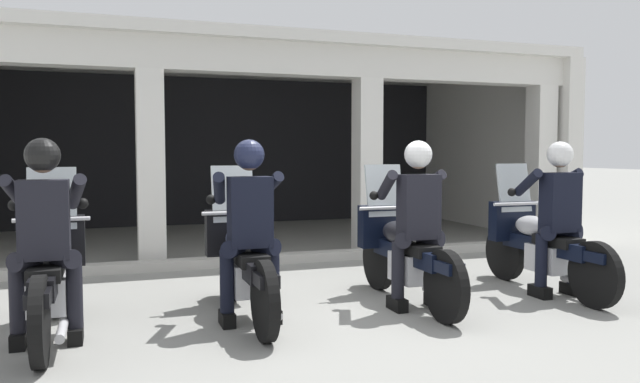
# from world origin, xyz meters

# --- Properties ---
(ground_plane) EXTENTS (80.00, 80.00, 0.00)m
(ground_plane) POSITION_xyz_m (0.00, 3.00, 0.00)
(ground_plane) COLOR gray
(station_building) EXTENTS (10.35, 4.96, 3.14)m
(station_building) POSITION_xyz_m (0.14, 5.66, 2.02)
(station_building) COLOR black
(station_building) RESTS_ON ground
(kerb_strip) EXTENTS (9.85, 0.24, 0.12)m
(kerb_strip) POSITION_xyz_m (0.14, 2.64, 0.06)
(kerb_strip) COLOR #B7B5AD
(kerb_strip) RESTS_ON ground
(motorcycle_far_left) EXTENTS (0.62, 2.04, 1.35)m
(motorcycle_far_left) POSITION_xyz_m (-2.40, 0.14, 0.50)
(motorcycle_far_left) COLOR black
(motorcycle_far_left) RESTS_ON ground
(police_officer_far_left) EXTENTS (0.63, 0.61, 1.58)m
(police_officer_far_left) POSITION_xyz_m (-2.40, -0.15, 0.94)
(police_officer_far_left) COLOR black
(police_officer_far_left) RESTS_ON ground
(motorcycle_center_left) EXTENTS (0.62, 2.04, 1.35)m
(motorcycle_center_left) POSITION_xyz_m (-0.80, 0.21, 0.50)
(motorcycle_center_left) COLOR black
(motorcycle_center_left) RESTS_ON ground
(police_officer_center_left) EXTENTS (0.63, 0.61, 1.58)m
(police_officer_center_left) POSITION_xyz_m (-0.80, -0.07, 0.94)
(police_officer_center_left) COLOR black
(police_officer_center_left) RESTS_ON ground
(motorcycle_center_right) EXTENTS (0.62, 2.04, 1.35)m
(motorcycle_center_right) POSITION_xyz_m (0.80, 0.20, 0.50)
(motorcycle_center_right) COLOR black
(motorcycle_center_right) RESTS_ON ground
(police_officer_center_right) EXTENTS (0.63, 0.61, 1.58)m
(police_officer_center_right) POSITION_xyz_m (0.80, -0.08, 0.94)
(police_officer_center_right) COLOR black
(police_officer_center_right) RESTS_ON ground
(motorcycle_far_right) EXTENTS (0.62, 2.04, 1.35)m
(motorcycle_far_right) POSITION_xyz_m (2.40, 0.18, 0.50)
(motorcycle_far_right) COLOR black
(motorcycle_far_right) RESTS_ON ground
(police_officer_far_right) EXTENTS (0.63, 0.61, 1.58)m
(police_officer_far_right) POSITION_xyz_m (2.40, -0.10, 0.94)
(police_officer_far_right) COLOR black
(police_officer_far_right) RESTS_ON ground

